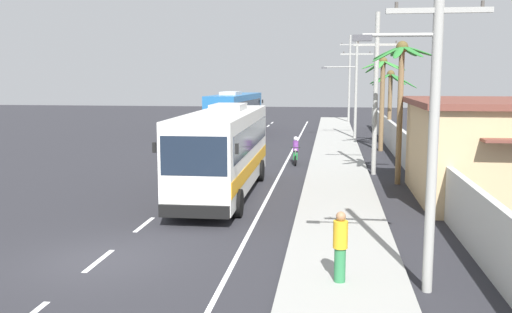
# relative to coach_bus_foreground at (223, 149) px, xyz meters

# --- Properties ---
(ground_plane) EXTENTS (160.00, 160.00, 0.00)m
(ground_plane) POSITION_rel_coach_bus_foreground_xyz_m (-1.80, -9.36, -2.02)
(ground_plane) COLOR #28282D
(sidewalk_kerb) EXTENTS (3.20, 90.00, 0.14)m
(sidewalk_kerb) POSITION_rel_coach_bus_foreground_xyz_m (5.00, 0.64, -1.95)
(sidewalk_kerb) COLOR #999993
(sidewalk_kerb) RESTS_ON ground
(lane_markings) EXTENTS (3.93, 71.00, 0.01)m
(lane_markings) POSITION_rel_coach_bus_foreground_xyz_m (0.58, 5.22, -2.01)
(lane_markings) COLOR white
(lane_markings) RESTS_ON ground
(boundary_wall) EXTENTS (0.24, 60.00, 1.96)m
(boundary_wall) POSITION_rel_coach_bus_foreground_xyz_m (8.80, 4.64, -1.04)
(boundary_wall) COLOR #B2B2AD
(boundary_wall) RESTS_ON ground
(coach_bus_foreground) EXTENTS (2.98, 11.46, 3.88)m
(coach_bus_foreground) POSITION_rel_coach_bus_foreground_xyz_m (0.00, 0.00, 0.00)
(coach_bus_foreground) COLOR white
(coach_bus_foreground) RESTS_ON ground
(coach_bus_far_lane) EXTENTS (3.63, 11.59, 3.78)m
(coach_bus_far_lane) POSITION_rel_coach_bus_foreground_xyz_m (-3.89, 26.06, -0.05)
(coach_bus_far_lane) COLOR #2366A8
(coach_bus_far_lane) RESTS_ON ground
(motorcycle_beside_bus) EXTENTS (0.56, 1.96, 1.61)m
(motorcycle_beside_bus) POSITION_rel_coach_bus_foreground_xyz_m (2.58, 9.07, -1.36)
(motorcycle_beside_bus) COLOR black
(motorcycle_beside_bus) RESTS_ON ground
(pedestrian_near_kerb) EXTENTS (0.36, 0.36, 1.76)m
(pedestrian_near_kerb) POSITION_rel_coach_bus_foreground_xyz_m (4.88, -10.60, -0.95)
(pedestrian_near_kerb) COLOR #2D7A47
(pedestrian_near_kerb) RESTS_ON sidewalk_kerb
(utility_pole_nearest) EXTENTS (3.08, 0.24, 8.17)m
(utility_pole_nearest) POSITION_rel_coach_bus_foreground_xyz_m (6.90, -10.62, 2.34)
(utility_pole_nearest) COLOR #9E9E99
(utility_pole_nearest) RESTS_ON ground
(utility_pole_mid) EXTENTS (2.40, 0.24, 8.34)m
(utility_pole_mid) POSITION_rel_coach_bus_foreground_xyz_m (6.86, 6.03, 2.33)
(utility_pole_mid) COLOR #9E9E99
(utility_pole_mid) RESTS_ON ground
(utility_pole_far) EXTENTS (4.06, 0.24, 8.10)m
(utility_pole_far) POSITION_rel_coach_bus_foreground_xyz_m (6.43, 22.67, 2.35)
(utility_pole_far) COLOR #9E9E99
(utility_pole_far) RESTS_ON ground
(utility_pole_distant) EXTENTS (2.23, 0.24, 9.46)m
(utility_pole_distant) POSITION_rel_coach_bus_foreground_xyz_m (6.51, 39.32, 2.93)
(utility_pole_distant) COLOR #9E9E99
(utility_pole_distant) RESTS_ON ground
(palm_nearest) EXTENTS (3.47, 3.93, 5.54)m
(palm_nearest) POSITION_rel_coach_bus_foreground_xyz_m (8.87, 18.59, 1.97)
(palm_nearest) COLOR brown
(palm_nearest) RESTS_ON ground
(palm_second) EXTENTS (3.05, 3.00, 6.39)m
(palm_second) POSITION_rel_coach_bus_foreground_xyz_m (8.03, 15.72, 2.50)
(palm_second) COLOR brown
(palm_second) RESTS_ON ground
(palm_third) EXTENTS (3.03, 3.08, 6.75)m
(palm_third) POSITION_rel_coach_bus_foreground_xyz_m (7.81, 3.44, 3.05)
(palm_third) COLOR brown
(palm_third) RESTS_ON ground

